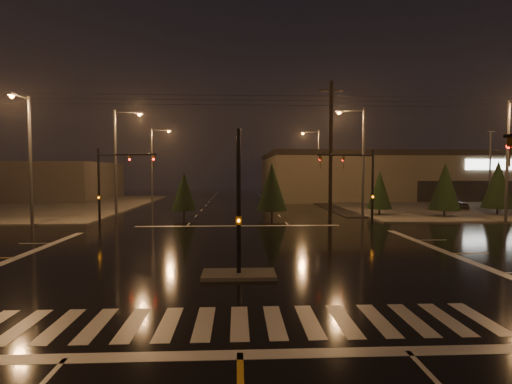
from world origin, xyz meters
TOP-DOWN VIEW (x-y plane):
  - ground at (0.00, 0.00)m, footprint 140.00×140.00m
  - sidewalk_ne at (30.00, 30.00)m, footprint 36.00×36.00m
  - median_island at (0.00, -4.00)m, footprint 3.00×1.60m
  - crosswalk at (0.00, -9.00)m, footprint 15.00×2.60m
  - stop_bar_near at (0.00, -11.00)m, footprint 16.00×0.50m
  - stop_bar_far at (0.00, 11.00)m, footprint 16.00×0.50m
  - retail_building at (35.00, 45.99)m, footprint 60.20×28.30m
  - commercial_block at (-35.00, 42.00)m, footprint 30.00×18.00m
  - signal_mast_median at (0.00, -3.07)m, footprint 0.25×4.59m
  - signal_mast_ne at (9.50, 10.14)m, footprint 4.84×1.86m
  - signal_mast_nw at (-9.50, 10.14)m, footprint 4.84×1.86m
  - streetlight_1 at (-11.18, 18.00)m, footprint 2.77×0.32m
  - streetlight_2 at (-11.18, 34.00)m, footprint 2.77×0.32m
  - streetlight_3 at (11.18, 16.00)m, footprint 2.77×0.32m
  - streetlight_4 at (11.18, 36.00)m, footprint 2.77×0.32m
  - streetlight_5 at (-16.00, 11.18)m, footprint 0.32×2.77m
  - streetlight_6 at (22.00, 11.18)m, footprint 0.32×2.77m
  - utility_pole_1 at (8.00, 14.00)m, footprint 2.20×0.32m
  - conifer_0 at (13.60, 17.49)m, footprint 2.32×2.32m
  - conifer_1 at (19.19, 15.95)m, footprint 2.82×2.82m
  - conifer_2 at (25.30, 17.49)m, footprint 2.95×2.95m
  - conifer_3 at (-4.96, 16.71)m, footprint 2.27×2.27m
  - conifer_4 at (3.11, 16.17)m, footprint 2.79×2.79m
  - car_parked at (23.60, 23.23)m, footprint 2.28×5.14m

SIDE VIEW (x-z plane):
  - ground at x=0.00m, z-range 0.00..0.00m
  - crosswalk at x=0.00m, z-range 0.00..0.01m
  - stop_bar_near at x=0.00m, z-range 0.00..0.01m
  - stop_bar_far at x=0.00m, z-range 0.00..0.01m
  - sidewalk_ne at x=30.00m, z-range 0.00..0.12m
  - median_island at x=0.00m, z-range 0.00..0.15m
  - car_parked at x=23.60m, z-range 0.00..1.72m
  - conifer_3 at x=-4.96m, z-range 0.35..4.60m
  - conifer_0 at x=13.60m, z-range 0.35..4.68m
  - commercial_block at x=-35.00m, z-range 0.00..5.60m
  - conifer_4 at x=3.11m, z-range 0.35..5.41m
  - conifer_1 at x=19.19m, z-range 0.35..5.46m
  - conifer_2 at x=25.30m, z-range 0.35..5.65m
  - signal_mast_median at x=0.00m, z-range 0.75..6.75m
  - signal_mast_ne at x=9.50m, z-range 0.79..6.79m
  - signal_mast_nw at x=-9.50m, z-range 0.79..6.79m
  - retail_building at x=35.00m, z-range 0.24..7.44m
  - streetlight_1 at x=-11.18m, z-range 0.80..10.80m
  - streetlight_2 at x=-11.18m, z-range 0.80..10.80m
  - streetlight_3 at x=11.18m, z-range 0.80..10.80m
  - streetlight_4 at x=11.18m, z-range 0.80..10.80m
  - streetlight_5 at x=-16.00m, z-range 0.80..10.80m
  - streetlight_6 at x=22.00m, z-range 0.80..10.80m
  - utility_pole_1 at x=8.00m, z-range 0.13..12.13m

